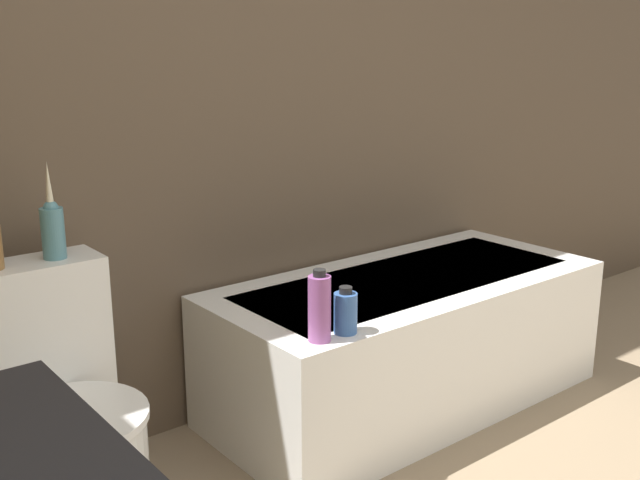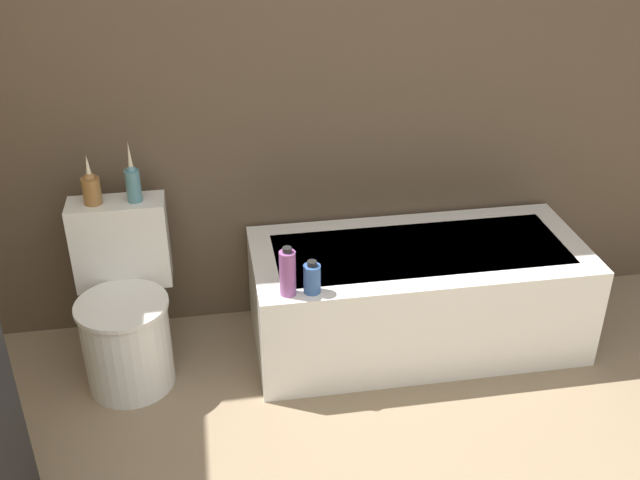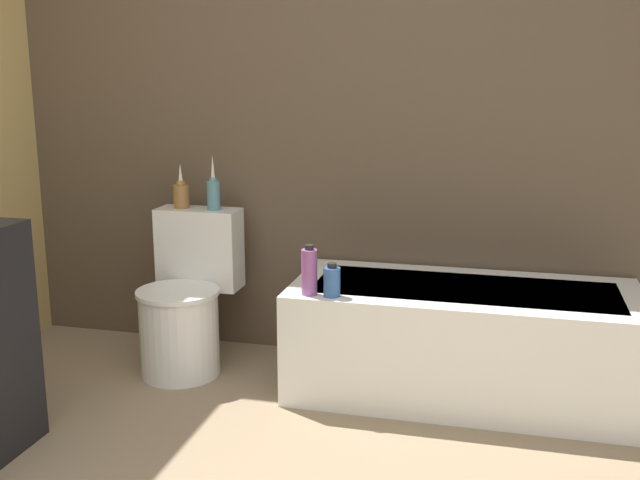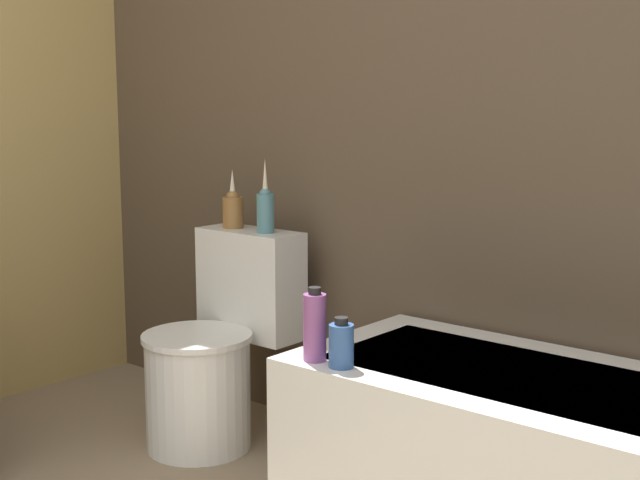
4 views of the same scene
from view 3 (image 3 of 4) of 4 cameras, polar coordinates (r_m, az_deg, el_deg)
wall_back_tiled at (r=3.64m, az=-1.22°, el=11.36°), size 6.40×0.06×2.60m
bathtub at (r=3.34m, az=10.77°, el=-7.51°), size 1.48×0.66×0.48m
toilet at (r=3.60m, az=-10.15°, el=-4.79°), size 0.40×0.54×0.74m
vase_gold at (r=3.67m, az=-10.54°, el=3.54°), size 0.08×0.08×0.22m
vase_silver at (r=3.60m, az=-8.12°, el=3.67°), size 0.06×0.06×0.26m
shampoo_bottle_tall at (r=3.08m, az=-0.82°, el=-2.41°), size 0.07×0.07×0.21m
shampoo_bottle_short at (r=3.07m, az=0.92°, el=-3.16°), size 0.07×0.07×0.14m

